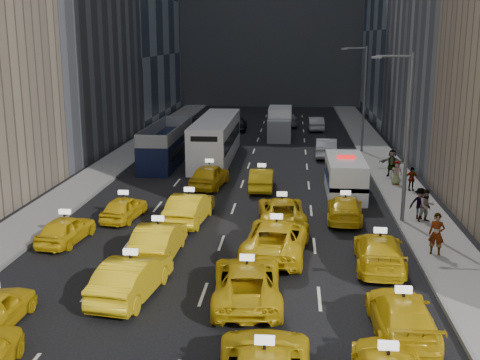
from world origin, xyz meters
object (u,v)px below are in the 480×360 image
object	(u,v)px
box_truck	(280,124)
pedestrian_0	(437,234)
double_decker	(167,144)
nypd_van	(345,177)
city_bus	(216,139)

from	to	relation	value
box_truck	pedestrian_0	world-z (taller)	box_truck
double_decker	pedestrian_0	world-z (taller)	double_decker
double_decker	box_truck	world-z (taller)	double_decker
double_decker	nypd_van	bearing A→B (deg)	-39.23
box_truck	city_bus	bearing A→B (deg)	-111.76
pedestrian_0	box_truck	bearing A→B (deg)	123.88
double_decker	city_bus	distance (m)	4.10
city_bus	pedestrian_0	world-z (taller)	city_bus
double_decker	city_bus	size ratio (longest dim) A/B	0.80
double_decker	box_truck	bearing A→B (deg)	49.77
nypd_van	box_truck	distance (m)	21.80
double_decker	box_truck	distance (m)	15.27
city_bus	box_truck	size ratio (longest dim) A/B	2.02
city_bus	double_decker	bearing A→B (deg)	-148.18
nypd_van	city_bus	xyz separation A→B (m)	(-9.53, 10.45, 0.52)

